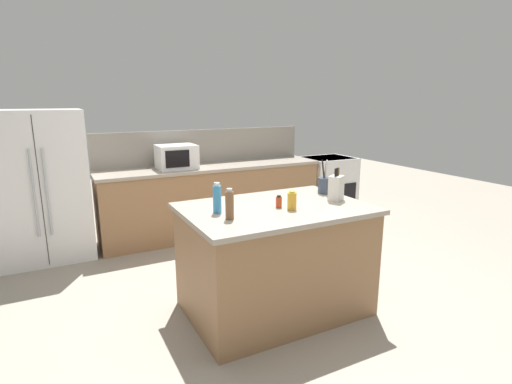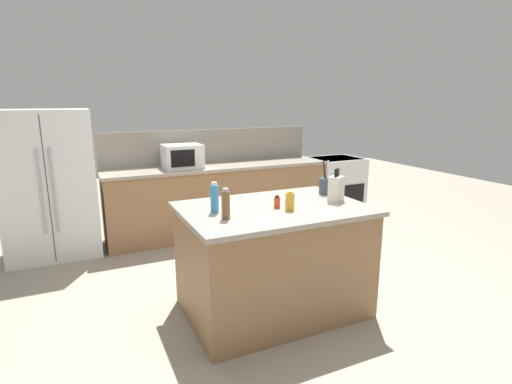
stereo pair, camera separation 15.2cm
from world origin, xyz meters
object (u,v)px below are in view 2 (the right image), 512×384
at_px(microwave, 182,156).
at_px(honey_jar, 290,201).
at_px(dish_soap_bottle, 215,198).
at_px(range_oven, 335,186).
at_px(pepper_grinder, 226,204).
at_px(knife_block, 336,189).
at_px(utensil_crock, 326,185).
at_px(refrigerator, 49,184).
at_px(salt_shaker, 335,191).
at_px(spice_jar_paprika, 277,202).

relative_size(microwave, honey_jar, 3.11).
bearing_deg(microwave, dish_soap_bottle, -98.32).
bearing_deg(range_oven, dish_soap_bottle, -141.80).
distance_m(pepper_grinder, dish_soap_bottle, 0.20).
distance_m(knife_block, dish_soap_bottle, 1.08).
distance_m(utensil_crock, honey_jar, 0.68).
relative_size(refrigerator, honey_jar, 10.86).
height_order(honey_jar, salt_shaker, honey_jar).
height_order(refrigerator, spice_jar_paprika, refrigerator).
xyz_separation_m(honey_jar, salt_shaker, (0.58, 0.19, -0.02)).
xyz_separation_m(refrigerator, microwave, (1.57, -0.05, 0.24)).
bearing_deg(knife_block, salt_shaker, 27.94).
distance_m(microwave, honey_jar, 2.36).
xyz_separation_m(microwave, honey_jar, (0.25, -2.35, -0.08)).
relative_size(utensil_crock, honey_jar, 2.05).
relative_size(microwave, pepper_grinder, 2.09).
xyz_separation_m(knife_block, salt_shaker, (0.08, 0.12, -0.06)).
height_order(range_oven, utensil_crock, utensil_crock).
distance_m(microwave, utensil_crock, 2.17).
bearing_deg(honey_jar, dish_soap_bottle, 161.36).
relative_size(refrigerator, range_oven, 1.85).
relative_size(range_oven, microwave, 1.89).
distance_m(range_oven, spice_jar_paprika, 3.21).
bearing_deg(pepper_grinder, range_oven, 40.87).
distance_m(utensil_crock, salt_shaker, 0.15).
bearing_deg(refrigerator, pepper_grinder, -62.18).
xyz_separation_m(dish_soap_bottle, salt_shaker, (1.15, 0.00, -0.06)).
bearing_deg(honey_jar, pepper_grinder, -179.32).
bearing_deg(honey_jar, microwave, 96.17).
distance_m(range_oven, salt_shaker, 2.73).
bearing_deg(salt_shaker, range_oven, 53.57).
height_order(refrigerator, utensil_crock, refrigerator).
distance_m(refrigerator, knife_block, 3.29).
bearing_deg(pepper_grinder, spice_jar_paprika, 12.76).
height_order(microwave, pepper_grinder, microwave).
height_order(refrigerator, microwave, refrigerator).
xyz_separation_m(microwave, spice_jar_paprika, (0.19, -2.24, -0.10)).
bearing_deg(range_oven, utensil_crock, -128.44).
height_order(refrigerator, salt_shaker, refrigerator).
xyz_separation_m(pepper_grinder, spice_jar_paprika, (0.49, 0.11, -0.06)).
bearing_deg(refrigerator, range_oven, -0.74).
xyz_separation_m(microwave, salt_shaker, (0.83, -2.15, -0.09)).
bearing_deg(refrigerator, salt_shaker, -42.60).
bearing_deg(knife_block, refrigerator, 105.81).
xyz_separation_m(pepper_grinder, dish_soap_bottle, (-0.02, 0.20, 0.00)).
height_order(knife_block, salt_shaker, knife_block).
bearing_deg(salt_shaker, utensil_crock, 89.47).
bearing_deg(knife_block, pepper_grinder, 155.21).
bearing_deg(pepper_grinder, salt_shaker, 10.00).
relative_size(range_oven, pepper_grinder, 3.94).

